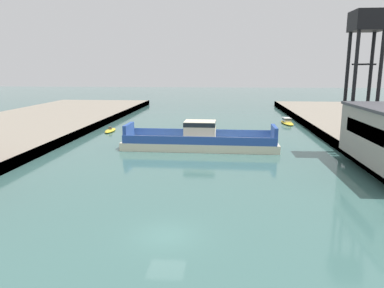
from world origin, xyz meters
TOP-DOWN VIEW (x-y plane):
  - ground_plane at (0.00, 0.00)m, footprint 400.00×400.00m
  - chain_ferry at (0.54, 27.51)m, footprint 21.54×6.60m
  - moored_boat_near_right at (16.76, 52.13)m, footprint 2.43×6.80m
  - moored_boat_mid_left at (-16.28, 39.89)m, footprint 1.72×4.90m
  - crane_tower at (21.08, 25.46)m, footprint 3.78×3.78m

SIDE VIEW (x-z plane):
  - ground_plane at x=0.00m, z-range 0.00..0.00m
  - moored_boat_mid_left at x=-16.28m, z-range -0.23..0.67m
  - moored_boat_near_right at x=16.76m, z-range -0.16..1.05m
  - chain_ferry at x=0.54m, z-range -0.78..3.07m
  - crane_tower at x=21.08m, z-range 6.33..22.94m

